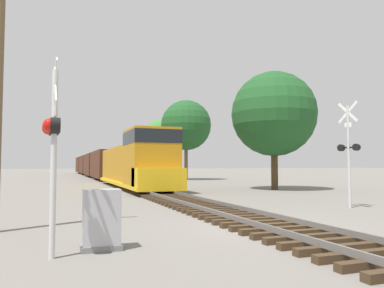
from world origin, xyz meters
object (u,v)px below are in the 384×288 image
(freight_train, at_px, (98,165))
(crossing_signal_far, at_px, (349,149))
(relay_cabinet, at_px, (102,220))
(tree_far_right, at_px, (274,114))
(tree_mid_background, at_px, (186,125))
(tree_deep_background, at_px, (160,135))
(crossing_signal_near, at_px, (53,136))

(freight_train, distance_m, crossing_signal_far, 44.73)
(relay_cabinet, xyz_separation_m, tree_far_right, (14.59, 16.09, 5.09))
(relay_cabinet, distance_m, tree_mid_background, 39.68)
(relay_cabinet, height_order, tree_deep_background, tree_deep_background)
(crossing_signal_far, distance_m, relay_cabinet, 12.03)
(relay_cabinet, bearing_deg, crossing_signal_far, 22.30)
(crossing_signal_far, distance_m, tree_deep_background, 44.86)
(tree_far_right, distance_m, tree_deep_background, 32.97)
(freight_train, distance_m, crossing_signal_near, 49.62)
(relay_cabinet, bearing_deg, crossing_signal_near, -156.72)
(tree_mid_background, distance_m, tree_deep_background, 12.67)
(crossing_signal_far, relative_size, tree_far_right, 0.51)
(tree_far_right, height_order, tree_deep_background, tree_deep_background)
(crossing_signal_near, xyz_separation_m, tree_deep_background, (15.46, 49.50, 4.18))
(tree_far_right, xyz_separation_m, tree_deep_background, (-0.17, 32.96, 0.86))
(tree_far_right, distance_m, tree_mid_background, 20.33)
(freight_train, relative_size, tree_far_right, 8.22)
(crossing_signal_near, bearing_deg, crossing_signal_far, 109.48)
(crossing_signal_near, relative_size, relay_cabinet, 3.00)
(crossing_signal_far, bearing_deg, tree_mid_background, -23.73)
(freight_train, height_order, crossing_signal_far, crossing_signal_far)
(crossing_signal_near, distance_m, tree_deep_background, 52.02)
(tree_mid_background, xyz_separation_m, tree_deep_background, (-0.10, 12.67, -0.32))
(crossing_signal_far, relative_size, tree_mid_background, 0.46)
(tree_deep_background, bearing_deg, relay_cabinet, -106.39)
(freight_train, distance_m, relay_cabinet, 49.08)
(freight_train, relative_size, crossing_signal_near, 18.83)
(relay_cabinet, bearing_deg, tree_deep_background, 73.61)
(freight_train, bearing_deg, crossing_signal_near, -96.86)
(tree_far_right, bearing_deg, crossing_signal_far, -107.27)
(relay_cabinet, height_order, tree_mid_background, tree_mid_background)
(crossing_signal_far, distance_m, tree_far_right, 12.55)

